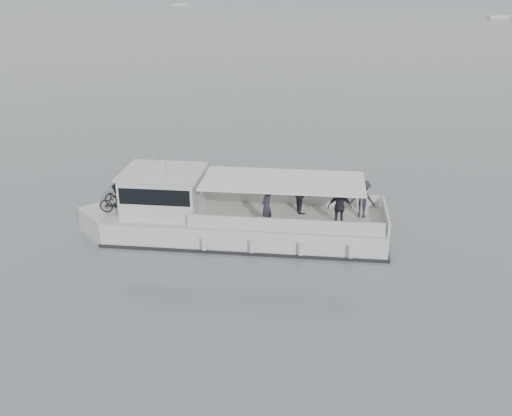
# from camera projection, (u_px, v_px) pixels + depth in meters

# --- Properties ---
(ground) EXTENTS (1400.00, 1400.00, 0.00)m
(ground) POSITION_uv_depth(u_px,v_px,m) (202.00, 247.00, 26.20)
(ground) COLOR #566265
(ground) RESTS_ON ground
(tour_boat) EXTENTS (14.88, 4.67, 6.19)m
(tour_boat) POSITION_uv_depth(u_px,v_px,m) (218.00, 217.00, 26.80)
(tour_boat) COLOR silver
(tour_boat) RESTS_ON ground
(moored_fleet) EXTENTS (398.79, 296.23, 9.96)m
(moored_fleet) POSITION_uv_depth(u_px,v_px,m) (195.00, 4.00, 222.44)
(moored_fleet) COLOR silver
(moored_fleet) RESTS_ON ground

